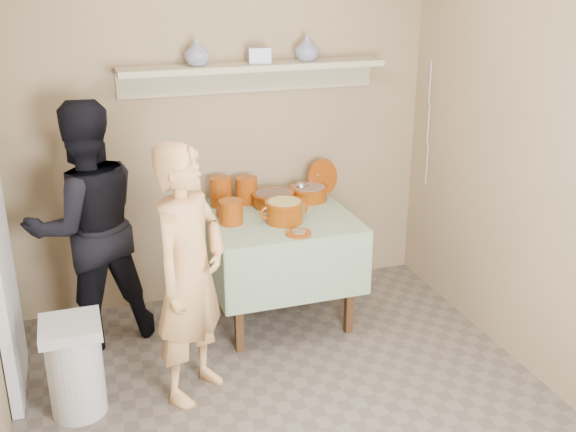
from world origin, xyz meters
name	(u,v)px	position (x,y,z in m)	size (l,w,h in m)	color
ground	(306,432)	(0.00, 0.00, 0.00)	(3.50, 3.50, 0.00)	#64594F
plate_stack_a	(221,192)	(-0.07, 1.57, 0.86)	(0.15, 0.15, 0.20)	#7B2A00
plate_stack_b	(246,190)	(0.11, 1.57, 0.85)	(0.15, 0.15, 0.19)	#7B2A00
bowl_stack	(231,212)	(-0.09, 1.21, 0.84)	(0.16, 0.16, 0.16)	#7B2A00
empty_bowl	(227,212)	(-0.07, 1.38, 0.78)	(0.15, 0.15, 0.04)	#7B2A00
propped_lid	(323,177)	(0.70, 1.60, 0.88)	(0.27, 0.27, 0.02)	#7B2A00
vase_right	(307,48)	(0.57, 1.62, 1.81)	(0.17, 0.17, 0.17)	navy
vase_left	(197,53)	(-0.18, 1.62, 1.81)	(0.16, 0.16, 0.17)	navy
ceramic_box	(259,55)	(0.23, 1.61, 1.77)	(0.15, 0.10, 0.10)	navy
person_cook	(190,275)	(-0.48, 0.56, 0.75)	(0.54, 0.36, 1.49)	tan
person_helper	(87,226)	(-0.98, 1.36, 0.80)	(0.78, 0.61, 1.60)	black
room_shell	(309,138)	(0.00, 0.00, 1.61)	(3.04, 3.54, 2.62)	#9D8560
serving_table	(277,231)	(0.25, 1.28, 0.64)	(0.97, 0.97, 0.76)	#4C2D16
cazuela_meat_a	(273,198)	(0.27, 1.45, 0.82)	(0.30, 0.30, 0.10)	#692905
cazuela_meat_b	(309,192)	(0.55, 1.49, 0.82)	(0.28, 0.28, 0.10)	#692905
ladle	(302,186)	(0.49, 1.48, 0.87)	(0.08, 0.26, 0.19)	silver
cazuela_rice	(284,210)	(0.25, 1.13, 0.85)	(0.33, 0.25, 0.14)	#692905
front_plate	(299,233)	(0.27, 0.89, 0.77)	(0.16, 0.16, 0.03)	#7B2A00
wall_shelf	(253,70)	(0.20, 1.65, 1.67)	(1.80, 0.25, 0.21)	tan
trash_bin	(75,367)	(-1.13, 0.57, 0.28)	(0.32, 0.32, 0.56)	silver
electrical_cord	(428,124)	(1.47, 1.48, 1.25)	(0.01, 0.05, 0.90)	silver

